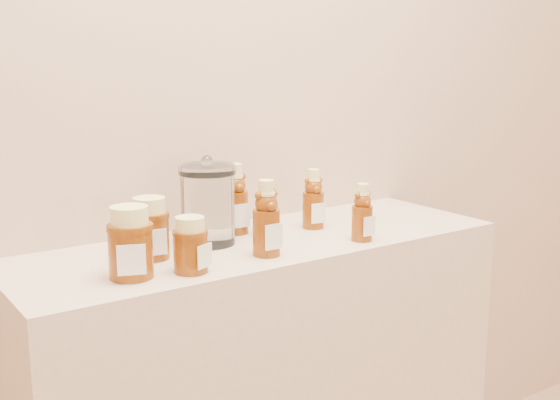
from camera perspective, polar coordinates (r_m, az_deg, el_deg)
wall_back at (r=1.79m, az=-5.16°, el=12.22°), size 3.50×0.02×2.70m
bear_bottle_back_left at (r=1.72m, az=-3.65°, el=0.48°), size 0.07×0.07×0.20m
bear_bottle_back_mid at (r=1.69m, az=-1.03°, el=-0.40°), size 0.06×0.06×0.16m
bear_bottle_back_right at (r=1.78m, az=2.72°, el=0.42°), size 0.07×0.07×0.17m
bear_bottle_front_left at (r=1.53m, az=-1.12°, el=-1.07°), size 0.07×0.07×0.19m
bear_bottle_front_right at (r=1.67m, az=6.70°, el=-0.69°), size 0.05×0.05×0.16m
honey_jar_left at (r=1.41m, az=-12.07°, el=-3.38°), size 0.12×0.12×0.14m
honey_jar_back at (r=1.54m, az=-10.53°, el=-2.26°), size 0.10×0.10×0.13m
honey_jar_front at (r=1.43m, az=-7.29°, el=-3.61°), size 0.10×0.10×0.12m
glass_canister at (r=1.63m, az=-5.89°, el=-0.10°), size 0.15×0.15×0.20m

